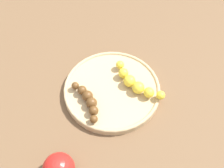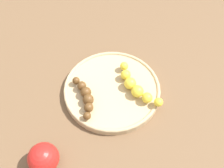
{
  "view_description": "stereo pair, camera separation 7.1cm",
  "coord_description": "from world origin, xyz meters",
  "views": [
    {
      "loc": [
        -0.25,
        -0.33,
        0.61
      ],
      "look_at": [
        0.0,
        0.0,
        0.04
      ],
      "focal_mm": 41.9,
      "sensor_mm": 36.0,
      "label": 1
    },
    {
      "loc": [
        -0.19,
        -0.36,
        0.61
      ],
      "look_at": [
        0.0,
        0.0,
        0.04
      ],
      "focal_mm": 41.9,
      "sensor_mm": 36.0,
      "label": 2
    }
  ],
  "objects": [
    {
      "name": "ground_plane",
      "position": [
        0.0,
        0.0,
        0.0
      ],
      "size": [
        2.4,
        2.4,
        0.0
      ],
      "primitive_type": "plane",
      "color": "brown"
    },
    {
      "name": "banana_yellow",
      "position": [
        0.05,
        -0.03,
        0.04
      ],
      "size": [
        0.06,
        0.17,
        0.03
      ],
      "rotation": [
        0.0,
        0.0,
        3.28
      ],
      "color": "yellow",
      "rests_on": "fruit_bowl"
    },
    {
      "name": "apple_red",
      "position": [
        -0.23,
        -0.11,
        0.04
      ],
      "size": [
        0.07,
        0.07,
        0.07
      ],
      "primitive_type": "sphere",
      "color": "red",
      "rests_on": "ground_plane"
    },
    {
      "name": "banana_overripe",
      "position": [
        -0.08,
        -0.0,
        0.03
      ],
      "size": [
        0.05,
        0.13,
        0.03
      ],
      "rotation": [
        0.0,
        0.0,
        6.13
      ],
      "color": "#593819",
      "rests_on": "fruit_bowl"
    },
    {
      "name": "fruit_bowl",
      "position": [
        0.0,
        0.0,
        0.01
      ],
      "size": [
        0.27,
        0.27,
        0.02
      ],
      "color": "tan",
      "rests_on": "ground_plane"
    }
  ]
}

